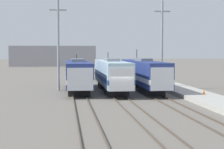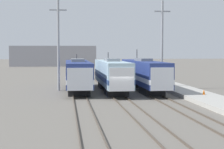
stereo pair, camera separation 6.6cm
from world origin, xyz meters
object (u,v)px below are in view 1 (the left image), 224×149
object	(u,v)px
locomotive_far_right	(144,74)
catenary_tower_left	(58,44)
locomotive_far_left	(78,75)
traffic_cone	(204,92)
catenary_tower_right	(162,44)
locomotive_center	(112,75)

from	to	relation	value
locomotive_far_right	catenary_tower_left	world-z (taller)	catenary_tower_left
locomotive_far_left	catenary_tower_left	size ratio (longest dim) A/B	1.48
catenary_tower_left	traffic_cone	xyz separation A→B (m)	(15.84, -10.09, -5.40)
locomotive_far_left	catenary_tower_right	size ratio (longest dim) A/B	1.48
catenary_tower_left	traffic_cone	world-z (taller)	catenary_tower_left
catenary_tower_right	traffic_cone	distance (m)	11.63
locomotive_center	catenary_tower_left	xyz separation A→B (m)	(-6.77, 1.94, 3.95)
catenary_tower_right	locomotive_far_right	bearing A→B (deg)	-160.73
catenary_tower_right	traffic_cone	world-z (taller)	catenary_tower_right
locomotive_far_left	catenary_tower_left	bearing A→B (deg)	155.93
locomotive_far_left	catenary_tower_right	world-z (taller)	catenary_tower_right
locomotive_center	traffic_cone	bearing A→B (deg)	-41.92
locomotive_far_right	traffic_cone	xyz separation A→B (m)	(4.76, -9.15, -1.44)
catenary_tower_right	traffic_cone	bearing A→B (deg)	-78.32
locomotive_center	locomotive_far_right	size ratio (longest dim) A/B	0.90
locomotive_far_left	locomotive_center	xyz separation A→B (m)	(4.32, -0.84, 0.03)
catenary_tower_left	locomotive_far_left	bearing A→B (deg)	-24.07
locomotive_far_right	locomotive_center	bearing A→B (deg)	-166.90
locomotive_far_left	traffic_cone	size ratio (longest dim) A/B	30.70
locomotive_far_left	catenary_tower_right	distance (m)	12.04
locomotive_far_left	locomotive_center	distance (m)	4.40
locomotive_far_right	catenary_tower_right	bearing A→B (deg)	19.27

